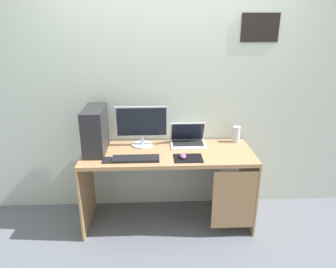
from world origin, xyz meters
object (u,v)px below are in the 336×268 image
at_px(speaker, 236,134).
at_px(cell_phone, 107,160).
at_px(pc_tower, 95,130).
at_px(laptop, 188,140).
at_px(monitor, 142,126).
at_px(keyboard, 136,159).
at_px(mouse_left, 183,156).

distance_m(speaker, cell_phone, 1.32).
distance_m(pc_tower, speaker, 1.40).
xyz_separation_m(laptop, speaker, (0.50, 0.04, 0.04)).
relative_size(monitor, cell_phone, 3.92).
bearing_deg(keyboard, cell_phone, -179.14).
height_order(speaker, mouse_left, speaker).
bearing_deg(pc_tower, keyboard, -30.09).
height_order(pc_tower, monitor, pc_tower).
xyz_separation_m(speaker, keyboard, (-1.00, -0.40, -0.07)).
bearing_deg(cell_phone, mouse_left, 2.01).
distance_m(pc_tower, mouse_left, 0.85).
height_order(speaker, cell_phone, speaker).
xyz_separation_m(pc_tower, monitor, (0.43, 0.12, -0.00)).
bearing_deg(monitor, cell_phone, -131.22).
xyz_separation_m(pc_tower, speaker, (1.38, 0.18, -0.13)).
relative_size(pc_tower, speaker, 2.61).
distance_m(monitor, laptop, 0.49).
xyz_separation_m(keyboard, cell_phone, (-0.26, -0.00, -0.01)).
height_order(laptop, mouse_left, laptop).
relative_size(monitor, keyboard, 1.21).
distance_m(keyboard, cell_phone, 0.26).
xyz_separation_m(monitor, mouse_left, (0.38, -0.32, -0.19)).
bearing_deg(laptop, mouse_left, -103.10).
relative_size(pc_tower, mouse_left, 4.48).
bearing_deg(laptop, pc_tower, -171.19).
height_order(keyboard, cell_phone, keyboard).
xyz_separation_m(laptop, keyboard, (-0.50, -0.36, -0.03)).
bearing_deg(pc_tower, monitor, 15.88).
relative_size(laptop, mouse_left, 3.63).
bearing_deg(monitor, mouse_left, -40.50).
distance_m(speaker, keyboard, 1.08).
xyz_separation_m(monitor, keyboard, (-0.05, -0.34, -0.20)).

